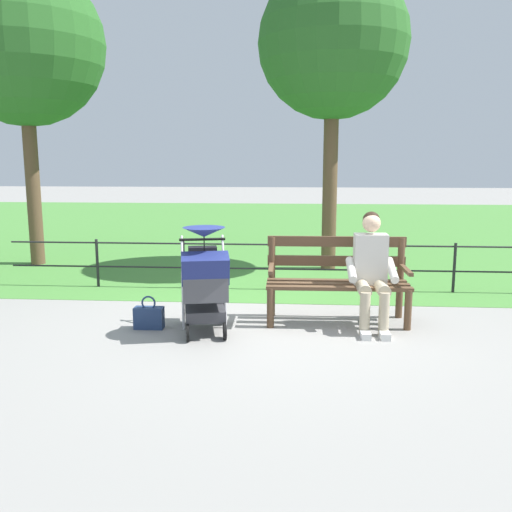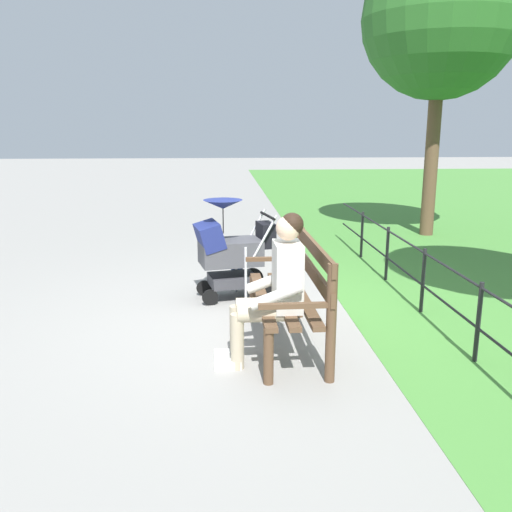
{
  "view_description": "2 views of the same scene",
  "coord_description": "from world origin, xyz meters",
  "px_view_note": "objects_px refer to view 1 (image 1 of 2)",
  "views": [
    {
      "loc": [
        -0.32,
        6.12,
        1.85
      ],
      "look_at": [
        0.11,
        0.07,
        0.78
      ],
      "focal_mm": 38.83,
      "sensor_mm": 36.0,
      "label": 1
    },
    {
      "loc": [
        -5.44,
        0.54,
        1.94
      ],
      "look_at": [
        -0.19,
        0.19,
        0.69
      ],
      "focal_mm": 38.34,
      "sensor_mm": 36.0,
      "label": 2
    }
  ],
  "objects_px": {
    "park_bench": "(337,276)",
    "stroller": "(204,279)",
    "tree_behind_fence": "(333,44)",
    "person_on_bench": "(371,267)",
    "handbag": "(149,317)",
    "tree_near_bench": "(23,45)"
  },
  "relations": [
    {
      "from": "park_bench",
      "to": "tree_behind_fence",
      "type": "height_order",
      "value": "tree_behind_fence"
    },
    {
      "from": "park_bench",
      "to": "person_on_bench",
      "type": "distance_m",
      "value": 0.45
    },
    {
      "from": "stroller",
      "to": "handbag",
      "type": "bearing_deg",
      "value": -8.46
    },
    {
      "from": "tree_behind_fence",
      "to": "handbag",
      "type": "bearing_deg",
      "value": 58.28
    },
    {
      "from": "person_on_bench",
      "to": "tree_behind_fence",
      "type": "bearing_deg",
      "value": -85.24
    },
    {
      "from": "person_on_bench",
      "to": "stroller",
      "type": "height_order",
      "value": "person_on_bench"
    },
    {
      "from": "park_bench",
      "to": "tree_near_bench",
      "type": "xyz_separation_m",
      "value": [
        5.04,
        -3.13,
        3.18
      ]
    },
    {
      "from": "tree_near_bench",
      "to": "tree_behind_fence",
      "type": "height_order",
      "value": "tree_near_bench"
    },
    {
      "from": "stroller",
      "to": "tree_near_bench",
      "type": "distance_m",
      "value": 6.02
    },
    {
      "from": "park_bench",
      "to": "stroller",
      "type": "relative_size",
      "value": 1.4
    },
    {
      "from": "person_on_bench",
      "to": "handbag",
      "type": "height_order",
      "value": "person_on_bench"
    },
    {
      "from": "park_bench",
      "to": "stroller",
      "type": "distance_m",
      "value": 1.54
    },
    {
      "from": "tree_behind_fence",
      "to": "park_bench",
      "type": "bearing_deg",
      "value": 88.43
    },
    {
      "from": "handbag",
      "to": "tree_behind_fence",
      "type": "height_order",
      "value": "tree_behind_fence"
    },
    {
      "from": "person_on_bench",
      "to": "stroller",
      "type": "xyz_separation_m",
      "value": [
        1.79,
        0.33,
        -0.08
      ]
    },
    {
      "from": "stroller",
      "to": "tree_near_bench",
      "type": "xyz_separation_m",
      "value": [
        3.6,
        -3.69,
        3.11
      ]
    },
    {
      "from": "tree_behind_fence",
      "to": "stroller",
      "type": "bearing_deg",
      "value": 67.04
    },
    {
      "from": "handbag",
      "to": "tree_near_bench",
      "type": "height_order",
      "value": "tree_near_bench"
    },
    {
      "from": "person_on_bench",
      "to": "tree_near_bench",
      "type": "height_order",
      "value": "tree_near_bench"
    },
    {
      "from": "stroller",
      "to": "park_bench",
      "type": "bearing_deg",
      "value": -158.98
    },
    {
      "from": "park_bench",
      "to": "person_on_bench",
      "type": "bearing_deg",
      "value": 147.89
    },
    {
      "from": "person_on_bench",
      "to": "handbag",
      "type": "bearing_deg",
      "value": 5.5
    }
  ]
}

